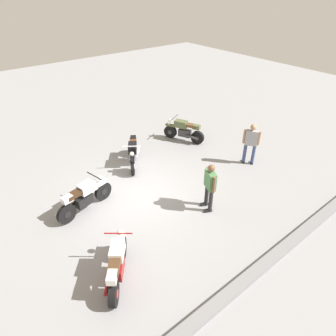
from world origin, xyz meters
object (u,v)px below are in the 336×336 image
object	(u,v)px
motorcycle_cream_vintage	(117,265)
person_in_gray_shirt	(251,142)
person_in_green_shirt	(210,185)
motorcycle_silver_cruiser	(84,197)
motorcycle_black_cruiser	(133,152)
motorcycle_olive_vintage	(184,131)

from	to	relation	value
motorcycle_cream_vintage	person_in_gray_shirt	world-z (taller)	person_in_gray_shirt
person_in_green_shirt	motorcycle_cream_vintage	bearing A→B (deg)	30.24
motorcycle_silver_cruiser	motorcycle_black_cruiser	size ratio (longest dim) A/B	1.16
person_in_gray_shirt	person_in_green_shirt	xyz separation A→B (m)	(3.22, 0.96, -0.04)
motorcycle_black_cruiser	person_in_green_shirt	world-z (taller)	person_in_green_shirt
motorcycle_black_cruiser	person_in_gray_shirt	distance (m)	4.62
motorcycle_black_cruiser	person_in_gray_shirt	bearing A→B (deg)	86.79
motorcycle_olive_vintage	motorcycle_cream_vintage	xyz separation A→B (m)	(6.13, 4.55, 0.00)
motorcycle_olive_vintage	motorcycle_cream_vintage	distance (m)	7.64
motorcycle_olive_vintage	motorcycle_cream_vintage	size ratio (longest dim) A/B	1.13
motorcycle_olive_vintage	person_in_gray_shirt	world-z (taller)	person_in_gray_shirt
motorcycle_olive_vintage	motorcycle_silver_cruiser	bearing A→B (deg)	81.21
motorcycle_silver_cruiser	motorcycle_black_cruiser	bearing A→B (deg)	14.05
motorcycle_black_cruiser	person_in_green_shirt	xyz separation A→B (m)	(-0.40, 3.80, 0.43)
motorcycle_silver_cruiser	motorcycle_cream_vintage	bearing A→B (deg)	-113.09
motorcycle_olive_vintage	motorcycle_black_cruiser	bearing A→B (deg)	69.68
motorcycle_olive_vintage	person_in_green_shirt	bearing A→B (deg)	123.13
person_in_green_shirt	person_in_gray_shirt	bearing A→B (deg)	-141.06
motorcycle_cream_vintage	person_in_green_shirt	distance (m)	3.71
person_in_green_shirt	motorcycle_silver_cruiser	bearing A→B (deg)	-14.79
motorcycle_black_cruiser	person_in_gray_shirt	size ratio (longest dim) A/B	1.04
person_in_gray_shirt	person_in_green_shirt	size ratio (longest dim) A/B	1.03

